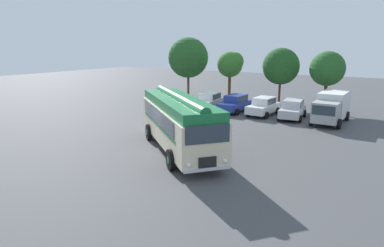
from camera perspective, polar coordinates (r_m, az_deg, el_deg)
The scene contains 11 objects.
ground_plane at distance 20.97m, azimuth -4.25°, elevation -4.58°, with size 120.00×120.00×0.00m, color #474749.
vintage_bus at distance 20.54m, azimuth -2.23°, elevation 0.55°, with size 9.30×8.34×3.49m.
car_near_left at distance 34.33m, azimuth 2.93°, elevation 3.78°, with size 2.23×4.33×1.66m.
car_mid_left at distance 33.06m, azimuth 7.22°, elevation 3.34°, with size 2.10×4.27×1.66m.
car_mid_right at distance 32.00m, azimuth 11.82°, elevation 2.85°, with size 2.11×4.28×1.66m.
car_far_right at distance 31.09m, azimuth 16.42°, elevation 2.30°, with size 2.33×4.37×1.66m.
box_van at distance 30.60m, azimuth 22.28°, elevation 2.68°, with size 2.38×5.79×2.50m.
tree_far_left at distance 41.35m, azimuth -0.70°, elevation 10.94°, with size 4.75×4.75×7.22m.
tree_left_of_centre at distance 39.84m, azimuth 6.54°, elevation 9.85°, with size 3.04×2.91×5.60m.
tree_centre at distance 36.16m, azimuth 14.60°, elevation 9.14°, with size 3.70×3.70×6.05m.
tree_right_of_centre at distance 35.30m, azimuth 21.71°, elevation 8.56°, with size 3.29×3.29×5.77m.
Camera 1 is at (11.97, -16.03, 6.30)m, focal length 32.00 mm.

